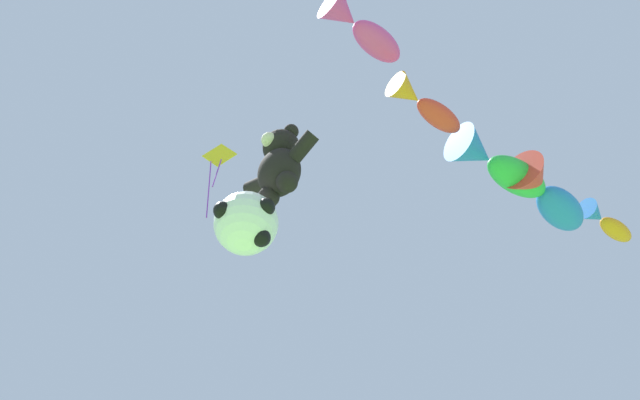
# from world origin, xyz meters

# --- Properties ---
(teddy_bear_kite) EXTENTS (1.86, 0.82, 1.89)m
(teddy_bear_kite) POSITION_xyz_m (1.68, 2.88, 10.43)
(teddy_bear_kite) COLOR black
(soccer_ball_kite) EXTENTS (1.19, 1.18, 1.09)m
(soccer_ball_kite) POSITION_xyz_m (1.26, 2.62, 8.94)
(soccer_ball_kite) COLOR white
(fish_kite_magenta) EXTENTS (0.79, 1.86, 0.71)m
(fish_kite_magenta) POSITION_xyz_m (3.91, 2.78, 12.63)
(fish_kite_magenta) COLOR #E53F9E
(fish_kite_crimson) EXTENTS (0.73, 1.77, 0.58)m
(fish_kite_crimson) POSITION_xyz_m (3.93, 4.53, 11.81)
(fish_kite_crimson) COLOR red
(fish_kite_emerald) EXTENTS (1.28, 2.55, 0.91)m
(fish_kite_emerald) POSITION_xyz_m (4.09, 6.75, 11.81)
(fish_kite_emerald) COLOR green
(fish_kite_cobalt) EXTENTS (1.02, 2.27, 1.00)m
(fish_kite_cobalt) POSITION_xyz_m (4.39, 8.21, 11.79)
(fish_kite_cobalt) COLOR blue
(fish_kite_tangerine) EXTENTS (0.73, 1.72, 0.57)m
(fish_kite_tangerine) POSITION_xyz_m (4.77, 10.50, 12.40)
(fish_kite_tangerine) COLOR orange
(diamond_kite) EXTENTS (0.72, 0.63, 2.78)m
(diamond_kite) POSITION_xyz_m (-1.57, 3.44, 14.19)
(diamond_kite) COLOR yellow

